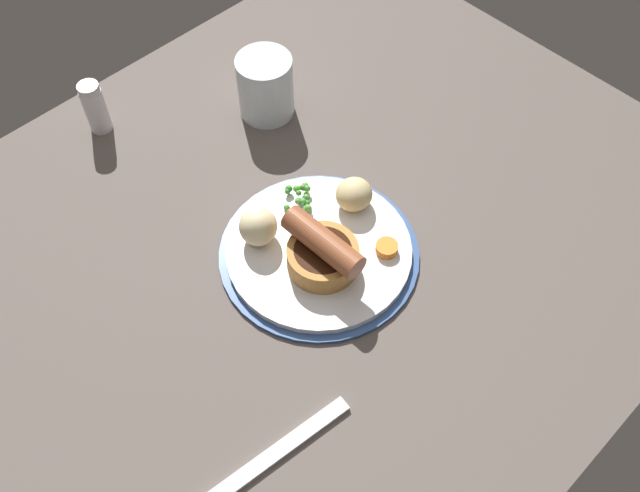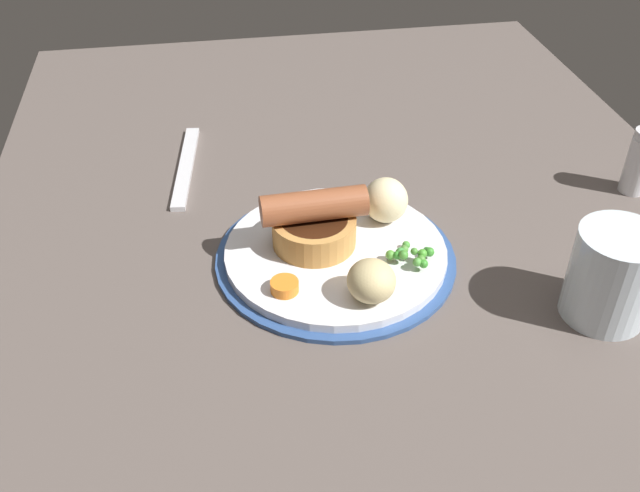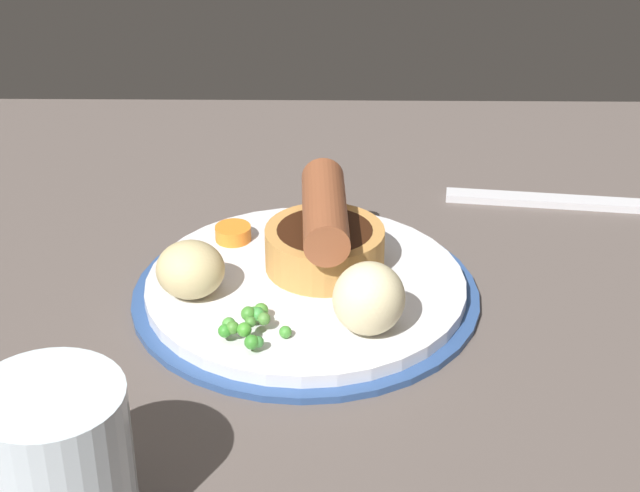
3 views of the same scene
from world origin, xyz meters
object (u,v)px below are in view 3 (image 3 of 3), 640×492
at_px(carrot_slice_0, 233,233).
at_px(fork, 559,201).
at_px(dinner_plate, 306,291).
at_px(potato_chunk_0, 190,269).
at_px(drinking_glass, 57,465).
at_px(sausage_pudding, 325,236).
at_px(potato_chunk_2, 369,298).
at_px(pea_pile, 250,323).

xyz_separation_m(carrot_slice_0, fork, (0.25, 0.09, -0.02)).
height_order(dinner_plate, carrot_slice_0, carrot_slice_0).
relative_size(potato_chunk_0, drinking_glass, 0.52).
relative_size(sausage_pudding, drinking_glass, 1.18).
relative_size(sausage_pudding, carrot_slice_0, 3.96).
xyz_separation_m(potato_chunk_0, drinking_glass, (-0.04, -0.21, 0.01)).
relative_size(potato_chunk_2, fork, 0.26).
distance_m(dinner_plate, sausage_pudding, 0.04).
xyz_separation_m(dinner_plate, potato_chunk_0, (-0.08, -0.02, 0.03)).
bearing_deg(carrot_slice_0, dinner_plate, -46.69).
bearing_deg(carrot_slice_0, potato_chunk_2, -50.85).
distance_m(fork, drinking_glass, 0.49).
distance_m(sausage_pudding, carrot_slice_0, 0.08).
bearing_deg(sausage_pudding, potato_chunk_0, 110.76).
distance_m(dinner_plate, potato_chunk_0, 0.08).
bearing_deg(dinner_plate, carrot_slice_0, 133.31).
xyz_separation_m(dinner_plate, sausage_pudding, (0.01, 0.02, 0.03)).
bearing_deg(fork, sausage_pudding, -139.61).
bearing_deg(sausage_pudding, dinner_plate, 144.48).
height_order(sausage_pudding, potato_chunk_0, sausage_pudding).
xyz_separation_m(pea_pile, drinking_glass, (-0.08, -0.16, 0.02)).
bearing_deg(pea_pile, dinner_plate, 63.49).
bearing_deg(dinner_plate, pea_pile, -116.51).
xyz_separation_m(potato_chunk_0, potato_chunk_2, (0.12, -0.04, 0.00)).
bearing_deg(potato_chunk_2, sausage_pudding, 109.69).
height_order(potato_chunk_0, drinking_glass, drinking_glass).
xyz_separation_m(potato_chunk_2, drinking_glass, (-0.16, -0.16, 0.01)).
height_order(sausage_pudding, pea_pile, sausage_pudding).
xyz_separation_m(potato_chunk_0, fork, (0.28, 0.16, -0.03)).
xyz_separation_m(sausage_pudding, drinking_glass, (-0.13, -0.24, 0.01)).
distance_m(sausage_pudding, fork, 0.23).
relative_size(potato_chunk_2, drinking_glass, 0.54).
height_order(potato_chunk_2, fork, potato_chunk_2).
height_order(carrot_slice_0, drinking_glass, drinking_glass).
height_order(dinner_plate, pea_pile, pea_pile).
bearing_deg(drinking_glass, pea_pile, 62.20).
bearing_deg(drinking_glass, sausage_pudding, 62.08).
bearing_deg(dinner_plate, drinking_glass, -117.42).
bearing_deg(potato_chunk_0, fork, 30.33).
xyz_separation_m(sausage_pudding, potato_chunk_0, (-0.09, -0.04, -0.01)).
bearing_deg(pea_pile, potato_chunk_2, 5.61).
relative_size(dinner_plate, pea_pile, 5.05).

